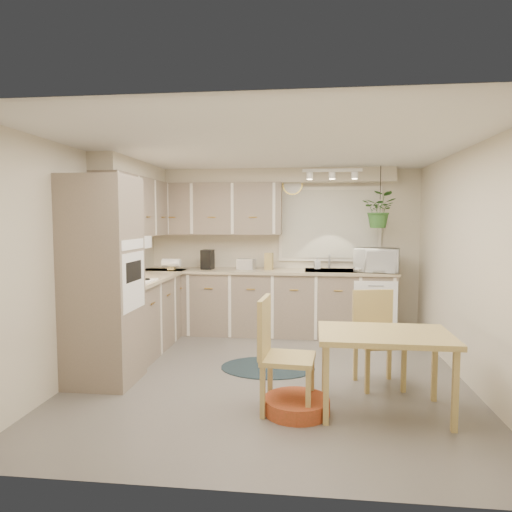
% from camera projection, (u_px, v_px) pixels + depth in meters
% --- Properties ---
extents(floor, '(4.20, 4.20, 0.00)m').
position_uv_depth(floor, '(271.00, 376.00, 4.87)').
color(floor, '#5F5A53').
rests_on(floor, ground).
extents(ceiling, '(4.20, 4.20, 0.00)m').
position_uv_depth(ceiling, '(271.00, 148.00, 4.68)').
color(ceiling, silver).
rests_on(ceiling, wall_back).
extents(wall_back, '(4.00, 0.04, 2.40)m').
position_uv_depth(wall_back, '(282.00, 251.00, 6.86)').
color(wall_back, beige).
rests_on(wall_back, floor).
extents(wall_front, '(4.00, 0.04, 2.40)m').
position_uv_depth(wall_front, '(242.00, 299.00, 2.70)').
color(wall_front, beige).
rests_on(wall_front, floor).
extents(wall_left, '(0.04, 4.20, 2.40)m').
position_uv_depth(wall_left, '(89.00, 262.00, 5.00)').
color(wall_left, beige).
rests_on(wall_left, floor).
extents(wall_right, '(0.04, 4.20, 2.40)m').
position_uv_depth(wall_right, '(470.00, 266.00, 4.55)').
color(wall_right, beige).
rests_on(wall_right, floor).
extents(base_cab_left, '(0.60, 1.85, 0.90)m').
position_uv_depth(base_cab_left, '(145.00, 314.00, 5.89)').
color(base_cab_left, gray).
rests_on(base_cab_left, floor).
extents(base_cab_back, '(3.60, 0.60, 0.90)m').
position_uv_depth(base_cab_back, '(267.00, 303.00, 6.64)').
color(base_cab_back, gray).
rests_on(base_cab_back, floor).
extents(counter_left, '(0.64, 1.89, 0.04)m').
position_uv_depth(counter_left, '(145.00, 278.00, 5.86)').
color(counter_left, tan).
rests_on(counter_left, base_cab_left).
extents(counter_back, '(3.64, 0.64, 0.04)m').
position_uv_depth(counter_back, '(267.00, 271.00, 6.59)').
color(counter_back, tan).
rests_on(counter_back, base_cab_back).
extents(oven_stack, '(0.65, 0.65, 2.10)m').
position_uv_depth(oven_stack, '(103.00, 281.00, 4.61)').
color(oven_stack, gray).
rests_on(oven_stack, floor).
extents(wall_oven_face, '(0.02, 0.56, 0.58)m').
position_uv_depth(wall_oven_face, '(133.00, 281.00, 4.57)').
color(wall_oven_face, white).
rests_on(wall_oven_face, oven_stack).
extents(upper_cab_left, '(0.35, 2.00, 0.75)m').
position_uv_depth(upper_cab_left, '(137.00, 207.00, 5.92)').
color(upper_cab_left, gray).
rests_on(upper_cab_left, wall_left).
extents(upper_cab_back, '(2.00, 0.35, 0.75)m').
position_uv_depth(upper_cab_back, '(214.00, 209.00, 6.75)').
color(upper_cab_back, gray).
rests_on(upper_cab_back, wall_back).
extents(soffit_left, '(0.30, 2.00, 0.20)m').
position_uv_depth(soffit_left, '(135.00, 170.00, 5.89)').
color(soffit_left, beige).
rests_on(soffit_left, wall_left).
extents(soffit_back, '(3.60, 0.30, 0.20)m').
position_uv_depth(soffit_back, '(268.00, 176.00, 6.64)').
color(soffit_back, beige).
rests_on(soffit_back, wall_back).
extents(cooktop, '(0.52, 0.58, 0.02)m').
position_uv_depth(cooktop, '(129.00, 282.00, 5.28)').
color(cooktop, white).
rests_on(cooktop, counter_left).
extents(range_hood, '(0.40, 0.60, 0.14)m').
position_uv_depth(range_hood, '(126.00, 243.00, 5.25)').
color(range_hood, white).
rests_on(range_hood, upper_cab_left).
extents(window_blinds, '(1.40, 0.02, 1.00)m').
position_uv_depth(window_blinds, '(330.00, 224.00, 6.71)').
color(window_blinds, beige).
rests_on(window_blinds, wall_back).
extents(window_frame, '(1.50, 0.02, 1.10)m').
position_uv_depth(window_frame, '(330.00, 224.00, 6.72)').
color(window_frame, silver).
rests_on(window_frame, wall_back).
extents(sink, '(0.70, 0.48, 0.10)m').
position_uv_depth(sink, '(330.00, 273.00, 6.50)').
color(sink, '#B5B7BD').
rests_on(sink, counter_back).
extents(dishwasher_front, '(0.58, 0.02, 0.83)m').
position_uv_depth(dishwasher_front, '(375.00, 312.00, 6.17)').
color(dishwasher_front, white).
rests_on(dishwasher_front, base_cab_back).
extents(track_light_bar, '(0.80, 0.04, 0.04)m').
position_uv_depth(track_light_bar, '(332.00, 170.00, 6.14)').
color(track_light_bar, white).
rests_on(track_light_bar, ceiling).
extents(wall_clock, '(0.30, 0.03, 0.30)m').
position_uv_depth(wall_clock, '(292.00, 185.00, 6.73)').
color(wall_clock, '#E4BF50').
rests_on(wall_clock, wall_back).
extents(dining_table, '(1.13, 0.76, 0.70)m').
position_uv_depth(dining_table, '(384.00, 372.00, 3.93)').
color(dining_table, tan).
rests_on(dining_table, floor).
extents(chair_left, '(0.50, 0.50, 0.99)m').
position_uv_depth(chair_left, '(288.00, 355.00, 3.94)').
color(chair_left, tan).
rests_on(chair_left, floor).
extents(chair_back, '(0.53, 0.53, 0.94)m').
position_uv_depth(chair_back, '(379.00, 340.00, 4.54)').
color(chair_back, tan).
rests_on(chair_back, floor).
extents(braided_rug, '(1.07, 0.80, 0.01)m').
position_uv_depth(braided_rug, '(268.00, 368.00, 5.13)').
color(braided_rug, black).
rests_on(braided_rug, floor).
extents(pet_bed, '(0.67, 0.67, 0.13)m').
position_uv_depth(pet_bed, '(297.00, 405.00, 3.93)').
color(pet_bed, '#BA4225').
rests_on(pet_bed, floor).
extents(microwave, '(0.65, 0.45, 0.40)m').
position_uv_depth(microwave, '(377.00, 258.00, 6.31)').
color(microwave, white).
rests_on(microwave, counter_back).
extents(soap_bottle, '(0.12, 0.20, 0.09)m').
position_uv_depth(soap_bottle, '(317.00, 266.00, 6.67)').
color(soap_bottle, white).
rests_on(soap_bottle, counter_back).
extents(hanging_plant, '(0.59, 0.62, 0.39)m').
position_uv_depth(hanging_plant, '(380.00, 214.00, 6.26)').
color(hanging_plant, '#316428').
rests_on(hanging_plant, ceiling).
extents(coffee_maker, '(0.18, 0.21, 0.28)m').
position_uv_depth(coffee_maker, '(207.00, 259.00, 6.69)').
color(coffee_maker, black).
rests_on(coffee_maker, counter_back).
extents(toaster, '(0.29, 0.21, 0.16)m').
position_uv_depth(toaster, '(246.00, 264.00, 6.65)').
color(toaster, '#B5B7BD').
rests_on(toaster, counter_back).
extents(knife_block, '(0.13, 0.13, 0.24)m').
position_uv_depth(knife_block, '(269.00, 261.00, 6.64)').
color(knife_block, tan).
rests_on(knife_block, counter_back).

